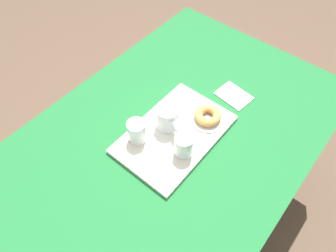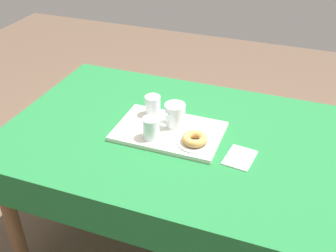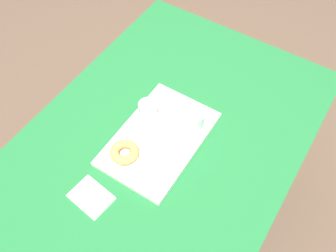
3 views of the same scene
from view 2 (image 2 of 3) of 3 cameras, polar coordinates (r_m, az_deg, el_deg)
ground_plane at (r=2.20m, az=0.47°, el=-16.72°), size 6.00×6.00×0.00m
dining_table at (r=1.76m, az=0.56°, el=-3.52°), size 1.40×0.94×0.72m
serving_tray at (r=1.70m, az=0.14°, el=-0.76°), size 0.44×0.28×0.02m
tea_mug_left at (r=1.70m, az=0.96°, el=1.44°), size 0.09×0.13×0.10m
water_glass_near at (r=1.77m, az=-2.13°, el=2.73°), size 0.07×0.07×0.09m
water_glass_far at (r=1.62m, az=-2.40°, el=-0.46°), size 0.07×0.07×0.09m
donut_plate_left at (r=1.61m, az=3.73°, el=-2.37°), size 0.14×0.14×0.01m
sugar_donut_left at (r=1.60m, az=3.76°, el=-1.79°), size 0.10×0.10×0.03m
paper_napkin at (r=1.59m, az=10.01°, el=-4.38°), size 0.12×0.15×0.01m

